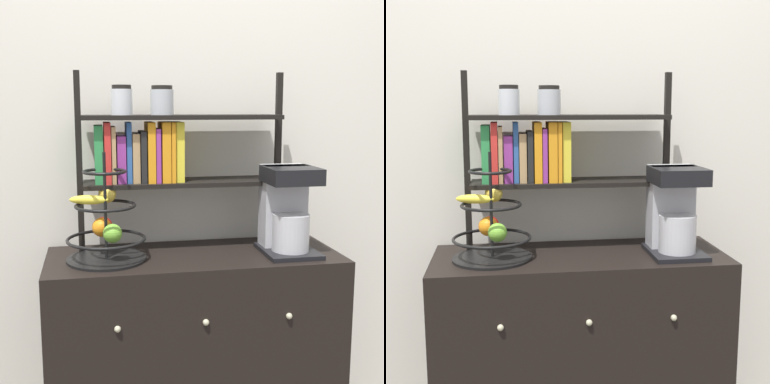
{
  "view_description": "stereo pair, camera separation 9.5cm",
  "coord_description": "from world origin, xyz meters",
  "views": [
    {
      "loc": [
        -0.39,
        -1.82,
        1.47
      ],
      "look_at": [
        -0.01,
        0.22,
        1.13
      ],
      "focal_mm": 50.0,
      "sensor_mm": 36.0,
      "label": 1
    },
    {
      "loc": [
        -0.3,
        -1.83,
        1.47
      ],
      "look_at": [
        -0.01,
        0.22,
        1.13
      ],
      "focal_mm": 50.0,
      "sensor_mm": 36.0,
      "label": 2
    }
  ],
  "objects": [
    {
      "name": "wall_back",
      "position": [
        0.0,
        0.49,
        1.3
      ],
      "size": [
        7.0,
        0.05,
        2.6
      ],
      "primitive_type": "cube",
      "color": "silver",
      "rests_on": "ground_plane"
    },
    {
      "name": "coffee_maker",
      "position": [
        0.38,
        0.2,
        1.06
      ],
      "size": [
        0.21,
        0.26,
        0.35
      ],
      "color": "black",
      "rests_on": "sideboard"
    },
    {
      "name": "sideboard",
      "position": [
        0.0,
        0.22,
        0.44
      ],
      "size": [
        1.17,
        0.47,
        0.88
      ],
      "color": "black",
      "rests_on": "ground_plane"
    },
    {
      "name": "shelf_hutch",
      "position": [
        -0.14,
        0.34,
        1.3
      ],
      "size": [
        0.85,
        0.2,
        0.73
      ],
      "color": "black",
      "rests_on": "sideboard"
    },
    {
      "name": "fruit_stand",
      "position": [
        -0.35,
        0.22,
        1.01
      ],
      "size": [
        0.31,
        0.31,
        0.42
      ],
      "color": "black",
      "rests_on": "sideboard"
    }
  ]
}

